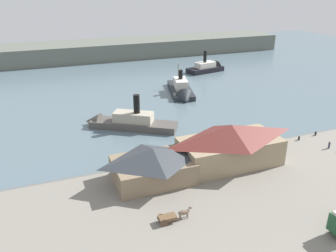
{
  "coord_description": "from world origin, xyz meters",
  "views": [
    {
      "loc": [
        -36.38,
        -63.53,
        35.75
      ],
      "look_at": [
        -7.21,
        11.67,
        2.0
      ],
      "focal_mm": 37.28,
      "sensor_mm": 36.0,
      "label": 1
    }
  ],
  "objects_px": {
    "mooring_post_center_west": "(316,134)",
    "ferry_moored_east": "(182,91)",
    "ferry_shed_west_terminal": "(153,164)",
    "ferry_approaching_east": "(124,122)",
    "mooring_post_center_east": "(299,138)",
    "ferry_moored_west": "(209,68)",
    "pedestrian_walking_west": "(329,145)",
    "horse_cart": "(174,216)",
    "ferry_shed_central_terminal": "(230,144)"
  },
  "relations": [
    {
      "from": "ferry_shed_central_terminal",
      "to": "ferry_shed_west_terminal",
      "type": "bearing_deg",
      "value": -178.28
    },
    {
      "from": "ferry_moored_east",
      "to": "pedestrian_walking_west",
      "type": "bearing_deg",
      "value": -75.24
    },
    {
      "from": "pedestrian_walking_west",
      "to": "ferry_approaching_east",
      "type": "distance_m",
      "value": 49.56
    },
    {
      "from": "ferry_moored_east",
      "to": "ferry_moored_west",
      "type": "bearing_deg",
      "value": 48.04
    },
    {
      "from": "pedestrian_walking_west",
      "to": "ferry_moored_west",
      "type": "relative_size",
      "value": 0.1
    },
    {
      "from": "horse_cart",
      "to": "ferry_moored_east",
      "type": "relative_size",
      "value": 0.24
    },
    {
      "from": "mooring_post_center_west",
      "to": "ferry_approaching_east",
      "type": "distance_m",
      "value": 47.7
    },
    {
      "from": "mooring_post_center_west",
      "to": "ferry_moored_east",
      "type": "distance_m",
      "value": 47.36
    },
    {
      "from": "ferry_shed_west_terminal",
      "to": "ferry_shed_central_terminal",
      "type": "bearing_deg",
      "value": 1.72
    },
    {
      "from": "mooring_post_center_west",
      "to": "ferry_moored_west",
      "type": "distance_m",
      "value": 71.64
    },
    {
      "from": "ferry_moored_west",
      "to": "mooring_post_center_east",
      "type": "bearing_deg",
      "value": -100.72
    },
    {
      "from": "mooring_post_center_east",
      "to": "ferry_moored_west",
      "type": "bearing_deg",
      "value": 79.28
    },
    {
      "from": "ferry_shed_central_terminal",
      "to": "ferry_moored_west",
      "type": "distance_m",
      "value": 83.4
    },
    {
      "from": "ferry_moored_east",
      "to": "ferry_shed_west_terminal",
      "type": "bearing_deg",
      "value": -118.77
    },
    {
      "from": "ferry_shed_west_terminal",
      "to": "ferry_approaching_east",
      "type": "relative_size",
      "value": 0.62
    },
    {
      "from": "mooring_post_center_west",
      "to": "ferry_moored_east",
      "type": "xyz_separation_m",
      "value": [
        -15.86,
        44.63,
        -0.28
      ]
    },
    {
      "from": "ferry_approaching_east",
      "to": "ferry_moored_west",
      "type": "bearing_deg",
      "value": 43.69
    },
    {
      "from": "pedestrian_walking_west",
      "to": "mooring_post_center_east",
      "type": "height_order",
      "value": "pedestrian_walking_west"
    },
    {
      "from": "mooring_post_center_east",
      "to": "ferry_moored_west",
      "type": "height_order",
      "value": "ferry_moored_west"
    },
    {
      "from": "mooring_post_center_west",
      "to": "horse_cart",
      "type": "bearing_deg",
      "value": -158.22
    },
    {
      "from": "mooring_post_center_east",
      "to": "ferry_moored_east",
      "type": "xyz_separation_m",
      "value": [
        -10.28,
        45.35,
        -0.28
      ]
    },
    {
      "from": "ferry_shed_central_terminal",
      "to": "horse_cart",
      "type": "relative_size",
      "value": 3.65
    },
    {
      "from": "horse_cart",
      "to": "pedestrian_walking_west",
      "type": "height_order",
      "value": "horse_cart"
    },
    {
      "from": "ferry_shed_west_terminal",
      "to": "mooring_post_center_west",
      "type": "bearing_deg",
      "value": 6.7
    },
    {
      "from": "mooring_post_center_east",
      "to": "ferry_approaching_east",
      "type": "distance_m",
      "value": 43.41
    },
    {
      "from": "ferry_shed_central_terminal",
      "to": "pedestrian_walking_west",
      "type": "xyz_separation_m",
      "value": [
        24.25,
        -2.09,
        -3.52
      ]
    },
    {
      "from": "ferry_moored_east",
      "to": "ferry_approaching_east",
      "type": "bearing_deg",
      "value": -141.1
    },
    {
      "from": "ferry_approaching_east",
      "to": "mooring_post_center_east",
      "type": "bearing_deg",
      "value": -35.21
    },
    {
      "from": "ferry_moored_west",
      "to": "horse_cart",
      "type": "bearing_deg",
      "value": -120.41
    },
    {
      "from": "ferry_shed_central_terminal",
      "to": "mooring_post_center_east",
      "type": "xyz_separation_m",
      "value": [
        21.03,
        3.85,
        -3.86
      ]
    },
    {
      "from": "mooring_post_center_east",
      "to": "mooring_post_center_west",
      "type": "relative_size",
      "value": 1.0
    },
    {
      "from": "ferry_shed_west_terminal",
      "to": "ferry_approaching_east",
      "type": "distance_m",
      "value": 29.6
    },
    {
      "from": "horse_cart",
      "to": "ferry_approaching_east",
      "type": "bearing_deg",
      "value": 85.84
    },
    {
      "from": "pedestrian_walking_west",
      "to": "mooring_post_center_east",
      "type": "relative_size",
      "value": 1.92
    },
    {
      "from": "ferry_shed_west_terminal",
      "to": "horse_cart",
      "type": "distance_m",
      "value": 12.81
    },
    {
      "from": "mooring_post_center_east",
      "to": "ferry_approaching_east",
      "type": "height_order",
      "value": "ferry_approaching_east"
    },
    {
      "from": "ferry_shed_west_terminal",
      "to": "mooring_post_center_east",
      "type": "bearing_deg",
      "value": 6.61
    },
    {
      "from": "ferry_shed_west_terminal",
      "to": "ferry_moored_east",
      "type": "bearing_deg",
      "value": 61.23
    },
    {
      "from": "ferry_shed_central_terminal",
      "to": "ferry_moored_west",
      "type": "relative_size",
      "value": 1.14
    },
    {
      "from": "ferry_shed_central_terminal",
      "to": "mooring_post_center_east",
      "type": "relative_size",
      "value": 22.81
    },
    {
      "from": "mooring_post_center_east",
      "to": "ferry_shed_central_terminal",
      "type": "bearing_deg",
      "value": -169.62
    },
    {
      "from": "ferry_shed_west_terminal",
      "to": "ferry_moored_east",
      "type": "relative_size",
      "value": 0.62
    },
    {
      "from": "horse_cart",
      "to": "ferry_shed_central_terminal",
      "type": "bearing_deg",
      "value": 36.72
    },
    {
      "from": "mooring_post_center_west",
      "to": "ferry_moored_west",
      "type": "bearing_deg",
      "value": 83.57
    },
    {
      "from": "ferry_shed_central_terminal",
      "to": "horse_cart",
      "type": "distance_m",
      "value": 22.08
    },
    {
      "from": "ferry_shed_central_terminal",
      "to": "mooring_post_center_west",
      "type": "distance_m",
      "value": 27.27
    },
    {
      "from": "ferry_approaching_east",
      "to": "mooring_post_center_west",
      "type": "bearing_deg",
      "value": -30.63
    },
    {
      "from": "ferry_shed_west_terminal",
      "to": "ferry_shed_central_terminal",
      "type": "xyz_separation_m",
      "value": [
        16.54,
        0.5,
        0.98
      ]
    },
    {
      "from": "ferry_shed_west_terminal",
      "to": "mooring_post_center_east",
      "type": "height_order",
      "value": "ferry_shed_west_terminal"
    },
    {
      "from": "mooring_post_center_west",
      "to": "ferry_moored_east",
      "type": "height_order",
      "value": "ferry_moored_east"
    }
  ]
}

